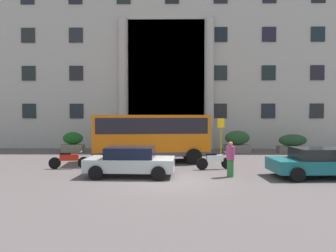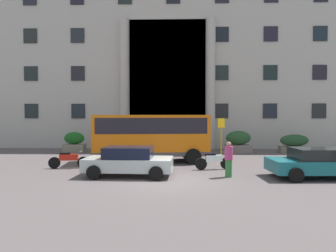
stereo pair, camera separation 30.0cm
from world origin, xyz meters
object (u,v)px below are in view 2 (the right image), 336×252
Objects in this scene: hedge_planter_west at (238,142)px; motorcycle_far_end at (213,161)px; parked_coupe_end at (129,161)px; motorcycle_near_kerb at (324,161)px; hedge_planter_far_west at (74,142)px; pedestrian_man_crossing at (229,159)px; scooter_by_planter at (68,160)px; hedge_planter_entrance_right at (138,143)px; hedge_planter_entrance_left at (294,144)px; parked_compact_extra at (321,162)px; bus_stop_sign at (221,134)px; orange_minibus at (151,134)px.

hedge_planter_west is 7.94m from motorcycle_far_end.
motorcycle_near_kerb is (9.62, 1.84, -0.23)m from parked_coupe_end.
hedge_planter_far_west is 12.42m from hedge_planter_west.
pedestrian_man_crossing reaches higher than parked_coupe_end.
hedge_planter_entrance_right is at bearing 62.14° from scooter_by_planter.
parked_coupe_end is 4.43m from motorcycle_far_end.
hedge_planter_entrance_left is 9.50m from parked_compact_extra.
hedge_planter_west reaches higher than parked_compact_extra.
parked_compact_extra is 2.22× the size of scooter_by_planter.
bus_stop_sign reaches higher than hedge_planter_west.
orange_minibus is 3.25× the size of hedge_planter_entrance_right.
orange_minibus is 4.36m from motorcycle_far_end.
hedge_planter_entrance_left is at bearing 35.90° from motorcycle_far_end.
orange_minibus is 4.36× the size of hedge_planter_far_west.
hedge_planter_west is at bearing 32.32° from orange_minibus.
hedge_planter_far_west is 4.85m from hedge_planter_entrance_right.
scooter_by_planter is (-2.74, -7.50, -0.18)m from hedge_planter_entrance_right.
parked_coupe_end is at bearing -126.33° from hedge_planter_west.
orange_minibus reaches higher than scooter_by_planter.
parked_compact_extra reaches higher than scooter_by_planter.
hedge_planter_entrance_left is 11.17m from pedestrian_man_crossing.
hedge_planter_entrance_right is 7.59m from hedge_planter_west.
bus_stop_sign is at bearing 139.65° from motorcycle_near_kerb.
hedge_planter_west is (7.59, -0.19, 0.14)m from hedge_planter_entrance_right.
pedestrian_man_crossing reaches higher than scooter_by_planter.
pedestrian_man_crossing is at bearing -22.13° from scooter_by_planter.
pedestrian_man_crossing is (10.12, -9.15, 0.06)m from hedge_planter_far_west.
bus_stop_sign is 1.18× the size of hedge_planter_entrance_left.
parked_coupe_end is (-8.57, 0.16, 0.01)m from parked_compact_extra.
orange_minibus is at bearing 132.97° from motorcycle_far_end.
hedge_planter_west reaches higher than parked_coupe_end.
scooter_by_planter is (-3.52, 1.95, -0.23)m from parked_coupe_end.
orange_minibus is 7.93m from hedge_planter_west.
hedge_planter_entrance_right is (-5.82, 3.48, -0.96)m from bus_stop_sign.
hedge_planter_entrance_right is 13.41m from parked_compact_extra.
parked_compact_extra is (14.18, -9.21, -0.05)m from hedge_planter_far_west.
hedge_planter_entrance_right is at bearing 145.48° from motorcycle_near_kerb.
parked_compact_extra is at bearing 1.50° from parked_coupe_end.
hedge_planter_west is at bearing 112.46° from motorcycle_near_kerb.
parked_coupe_end is 9.80m from motorcycle_near_kerb.
hedge_planter_entrance_left is at bearing 0.01° from hedge_planter_far_west.
pedestrian_man_crossing reaches higher than hedge_planter_entrance_right.
scooter_by_planter is at bearing -156.93° from orange_minibus.
hedge_planter_entrance_left reaches higher than parked_coupe_end.
bus_stop_sign is at bearing 52.35° from parked_coupe_end.
hedge_planter_west is 0.93× the size of scooter_by_planter.
hedge_planter_entrance_right is (-11.69, 0.39, -0.02)m from hedge_planter_entrance_left.
hedge_planter_far_west is (-16.52, -0.00, 0.07)m from hedge_planter_entrance_left.
parked_compact_extra is 1.13× the size of parked_coupe_end.
hedge_planter_entrance_right is at bearing 97.28° from parked_coupe_end.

